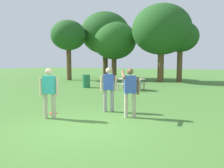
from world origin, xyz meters
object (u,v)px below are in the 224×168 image
object	(u,v)px
tree_slender_mid	(161,30)
tree_back_left	(180,37)
tree_tall_left	(68,36)
frisbee	(53,113)
person_catcher	(49,90)
picnic_table_near	(131,82)
person_thrower	(130,89)
tree_broad_center	(105,33)
tree_far_right	(114,41)
trash_can_beside_table	(86,81)
person_bystander	(109,87)

from	to	relation	value
tree_slender_mid	tree_back_left	xyz separation A→B (m)	(1.56, 0.91, -0.69)
tree_tall_left	tree_slender_mid	xyz separation A→B (m)	(9.10, 2.45, 0.29)
frisbee	tree_tall_left	distance (m)	16.18
person_catcher	tree_tall_left	bearing A→B (deg)	127.54
picnic_table_near	tree_tall_left	distance (m)	11.03
person_thrower	tree_slender_mid	world-z (taller)	tree_slender_mid
person_thrower	frisbee	distance (m)	2.95
tree_broad_center	tree_back_left	xyz separation A→B (m)	(8.43, -0.38, -0.94)
picnic_table_near	tree_far_right	bearing A→B (deg)	125.18
person_catcher	tree_far_right	xyz separation A→B (m)	(-6.19, 16.01, 3.27)
picnic_table_near	tree_broad_center	size ratio (longest dim) A/B	0.24
picnic_table_near	tree_tall_left	bearing A→B (deg)	153.32
tree_tall_left	tree_broad_center	size ratio (longest dim) A/B	0.82
tree_broad_center	trash_can_beside_table	bearing A→B (deg)	-68.31
person_thrower	picnic_table_near	xyz separation A→B (m)	(-2.97, 6.87, -0.40)
tree_broad_center	tree_slender_mid	size ratio (longest dim) A/B	1.04
person_thrower	trash_can_beside_table	distance (m)	9.25
person_bystander	frisbee	size ratio (longest dim) A/B	6.14
tree_slender_mid	tree_back_left	bearing A→B (deg)	30.23
person_thrower	picnic_table_near	world-z (taller)	person_thrower
person_catcher	frisbee	bearing A→B (deg)	126.35
trash_can_beside_table	tree_tall_left	world-z (taller)	tree_tall_left
frisbee	tree_far_right	xyz separation A→B (m)	(-5.78, 15.46, 4.20)
picnic_table_near	frisbee	bearing A→B (deg)	-87.77
person_catcher	tree_back_left	bearing A→B (deg)	87.22
tree_far_right	tree_back_left	size ratio (longest dim) A/B	1.10
person_thrower	tree_tall_left	xyz separation A→B (m)	(-12.13, 11.48, 3.65)
person_catcher	tree_back_left	size ratio (longest dim) A/B	0.29
tree_broad_center	tree_tall_left	bearing A→B (deg)	-120.82
tree_slender_mid	tree_far_right	bearing A→B (deg)	172.51
tree_far_right	tree_broad_center	bearing A→B (deg)	158.21
tree_back_left	person_thrower	bearing A→B (deg)	-84.35
picnic_table_near	tree_broad_center	bearing A→B (deg)	129.69
person_catcher	picnic_table_near	distance (m)	8.28
picnic_table_near	tree_back_left	world-z (taller)	tree_back_left
person_bystander	frisbee	distance (m)	2.23
person_catcher	tree_broad_center	distance (m)	18.75
person_thrower	tree_slender_mid	xyz separation A→B (m)	(-3.03, 13.93, 3.93)
person_catcher	tree_broad_center	xyz separation A→B (m)	(-7.64, 16.60, 4.21)
picnic_table_near	tree_tall_left	xyz separation A→B (m)	(-9.16, 4.61, 4.05)
picnic_table_near	tree_tall_left	world-z (taller)	tree_tall_left
picnic_table_near	tree_far_right	distance (m)	10.19
person_catcher	person_bystander	xyz separation A→B (m)	(1.20, 1.80, 0.00)
frisbee	trash_can_beside_table	bearing A→B (deg)	117.13
tree_far_right	frisbee	bearing A→B (deg)	-69.51
tree_tall_left	tree_slender_mid	distance (m)	9.43
picnic_table_near	person_bystander	bearing A→B (deg)	-73.54
tree_back_left	picnic_table_near	bearing A→B (deg)	-100.64
person_thrower	tree_back_left	size ratio (longest dim) A/B	0.29
tree_back_left	frisbee	bearing A→B (deg)	-94.38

